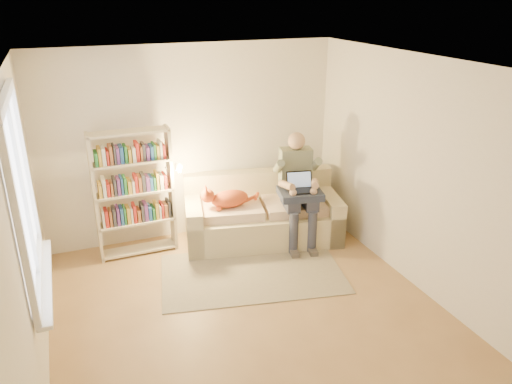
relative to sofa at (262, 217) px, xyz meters
name	(u,v)px	position (x,y,z in m)	size (l,w,h in m)	color
floor	(253,319)	(-0.79, -1.69, -0.32)	(4.50, 4.50, 0.00)	olive
ceiling	(252,67)	(-0.79, -1.69, 2.28)	(4.00, 4.50, 0.02)	white
wall_left	(24,242)	(-2.79, -1.69, 0.98)	(0.02, 4.50, 2.60)	silver
wall_right	(423,179)	(1.21, -1.69, 0.98)	(0.02, 4.50, 2.60)	silver
wall_back	(192,143)	(-0.79, 0.56, 0.98)	(4.00, 0.02, 2.60)	silver
wall_front	(397,355)	(-0.79, -3.94, 0.98)	(4.00, 0.02, 2.60)	silver
window	(30,223)	(-2.74, -1.49, 1.06)	(0.12, 1.52, 1.69)	white
sofa	(262,217)	(0.00, 0.00, 0.00)	(2.22, 1.34, 0.88)	beige
person	(298,183)	(0.41, -0.25, 0.52)	(0.53, 0.73, 1.50)	gray
cat	(226,198)	(-0.52, -0.02, 0.36)	(0.78, 0.37, 0.28)	orange
blanket	(301,193)	(0.39, -0.39, 0.44)	(0.55, 0.45, 0.09)	#252D41
laptop	(301,186)	(0.39, -0.38, 0.54)	(0.39, 0.34, 0.29)	black
bookshelf	(134,187)	(-1.65, 0.21, 0.59)	(1.09, 0.30, 1.66)	beige
rug	(252,273)	(-0.47, -0.85, -0.31)	(2.17, 1.28, 0.01)	gray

